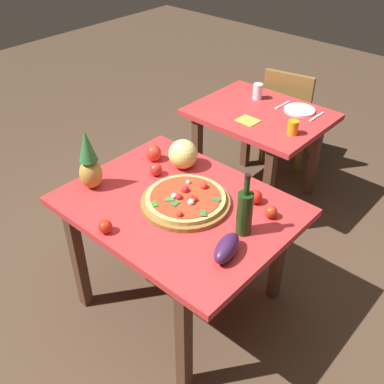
# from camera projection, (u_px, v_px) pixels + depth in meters

# --- Properties ---
(ground_plane) EXTENTS (10.00, 10.00, 0.00)m
(ground_plane) POSITION_uv_depth(u_px,v_px,m) (181.00, 298.00, 2.80)
(ground_plane) COLOR #4C3828
(display_table) EXTENTS (1.17, 0.91, 0.73)m
(display_table) POSITION_uv_depth(u_px,v_px,m) (179.00, 217.00, 2.42)
(display_table) COLOR #533323
(display_table) RESTS_ON ground_plane
(background_table) EXTENTS (0.93, 0.74, 0.73)m
(background_table) POSITION_uv_depth(u_px,v_px,m) (259.00, 127.00, 3.31)
(background_table) COLOR #533323
(background_table) RESTS_ON ground_plane
(dining_chair) EXTENTS (0.47, 0.47, 0.85)m
(dining_chair) POSITION_uv_depth(u_px,v_px,m) (289.00, 112.00, 3.79)
(dining_chair) COLOR olive
(dining_chair) RESTS_ON ground_plane
(pizza_board) EXTENTS (0.47, 0.47, 0.02)m
(pizza_board) POSITION_uv_depth(u_px,v_px,m) (186.00, 202.00, 2.36)
(pizza_board) COLOR olive
(pizza_board) RESTS_ON display_table
(pizza) EXTENTS (0.42, 0.42, 0.06)m
(pizza) POSITION_uv_depth(u_px,v_px,m) (186.00, 198.00, 2.34)
(pizza) COLOR tan
(pizza) RESTS_ON pizza_board
(wine_bottle) EXTENTS (0.08, 0.08, 0.33)m
(wine_bottle) POSITION_uv_depth(u_px,v_px,m) (245.00, 212.00, 2.12)
(wine_bottle) COLOR #1A3410
(wine_bottle) RESTS_ON display_table
(pineapple_left) EXTENTS (0.12, 0.12, 0.35)m
(pineapple_left) POSITION_uv_depth(u_px,v_px,m) (89.00, 163.00, 2.40)
(pineapple_left) COLOR #B38D39
(pineapple_left) RESTS_ON display_table
(melon) EXTENTS (0.17, 0.17, 0.17)m
(melon) POSITION_uv_depth(u_px,v_px,m) (183.00, 154.00, 2.61)
(melon) COLOR #EFD775
(melon) RESTS_ON display_table
(bell_pepper) EXTENTS (0.09, 0.09, 0.10)m
(bell_pepper) POSITION_uv_depth(u_px,v_px,m) (154.00, 153.00, 2.69)
(bell_pepper) COLOR red
(bell_pepper) RESTS_ON display_table
(eggplant) EXTENTS (0.14, 0.22, 0.09)m
(eggplant) POSITION_uv_depth(u_px,v_px,m) (227.00, 248.00, 2.03)
(eggplant) COLOR #3C1B44
(eggplant) RESTS_ON display_table
(tomato_by_bottle) EXTENTS (0.07, 0.07, 0.07)m
(tomato_by_bottle) POSITION_uv_depth(u_px,v_px,m) (255.00, 197.00, 2.36)
(tomato_by_bottle) COLOR red
(tomato_by_bottle) RESTS_ON display_table
(tomato_beside_pepper) EXTENTS (0.07, 0.07, 0.07)m
(tomato_beside_pepper) POSITION_uv_depth(u_px,v_px,m) (156.00, 169.00, 2.57)
(tomato_beside_pepper) COLOR red
(tomato_beside_pepper) RESTS_ON display_table
(tomato_near_board) EXTENTS (0.06, 0.06, 0.06)m
(tomato_near_board) POSITION_uv_depth(u_px,v_px,m) (271.00, 212.00, 2.26)
(tomato_near_board) COLOR red
(tomato_near_board) RESTS_ON display_table
(tomato_at_corner) EXTENTS (0.07, 0.07, 0.07)m
(tomato_at_corner) POSITION_uv_depth(u_px,v_px,m) (105.00, 227.00, 2.17)
(tomato_at_corner) COLOR red
(tomato_at_corner) RESTS_ON display_table
(drinking_glass_juice) EXTENTS (0.07, 0.07, 0.10)m
(drinking_glass_juice) POSITION_uv_depth(u_px,v_px,m) (293.00, 127.00, 2.95)
(drinking_glass_juice) COLOR orange
(drinking_glass_juice) RESTS_ON background_table
(drinking_glass_water) EXTENTS (0.07, 0.07, 0.12)m
(drinking_glass_water) POSITION_uv_depth(u_px,v_px,m) (258.00, 91.00, 3.39)
(drinking_glass_water) COLOR silver
(drinking_glass_water) RESTS_ON background_table
(dinner_plate) EXTENTS (0.22, 0.22, 0.02)m
(dinner_plate) POSITION_uv_depth(u_px,v_px,m) (299.00, 110.00, 3.24)
(dinner_plate) COLOR white
(dinner_plate) RESTS_ON background_table
(fork_utensil) EXTENTS (0.02, 0.18, 0.01)m
(fork_utensil) POSITION_uv_depth(u_px,v_px,m) (283.00, 105.00, 3.32)
(fork_utensil) COLOR silver
(fork_utensil) RESTS_ON background_table
(knife_utensil) EXTENTS (0.02, 0.18, 0.01)m
(knife_utensil) POSITION_uv_depth(u_px,v_px,m) (317.00, 116.00, 3.17)
(knife_utensil) COLOR silver
(knife_utensil) RESTS_ON background_table
(napkin_folded) EXTENTS (0.14, 0.13, 0.01)m
(napkin_folded) POSITION_uv_depth(u_px,v_px,m) (248.00, 121.00, 3.12)
(napkin_folded) COLOR yellow
(napkin_folded) RESTS_ON background_table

